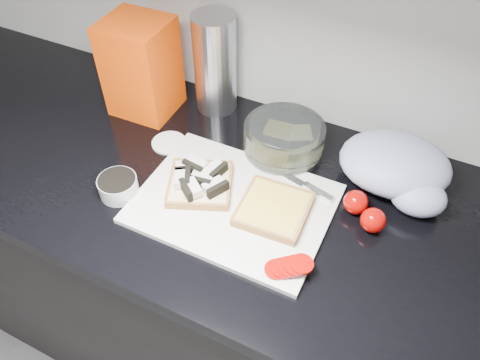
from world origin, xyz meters
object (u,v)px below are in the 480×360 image
cutting_board (234,204)px  steel_canister (215,64)px  glass_bowl (284,140)px  bread_bag (141,67)px

cutting_board → steel_canister: steel_canister is taller
glass_bowl → steel_canister: steel_canister is taller
steel_canister → glass_bowl: bearing=-22.1°
cutting_board → glass_bowl: size_ratio=2.15×
steel_canister → bread_bag: bearing=-152.3°
cutting_board → bread_bag: (-0.35, 0.21, 0.11)m
bread_bag → cutting_board: bearing=-31.7°
cutting_board → bread_bag: 0.43m
glass_bowl → steel_canister: 0.26m
glass_bowl → bread_bag: size_ratio=0.78×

